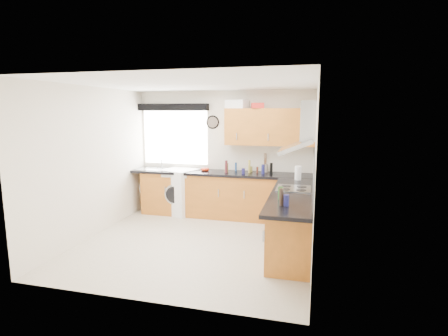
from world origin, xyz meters
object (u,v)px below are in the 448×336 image
(extractor_hood, at_px, (302,133))
(washing_machine, at_px, (180,191))
(upper_cabinets, at_px, (270,127))
(oven, at_px, (292,219))

(extractor_hood, distance_m, washing_machine, 3.05)
(extractor_hood, relative_size, washing_machine, 0.85)
(upper_cabinets, xyz_separation_m, washing_machine, (-1.82, -0.10, -1.34))
(extractor_hood, bearing_deg, washing_machine, 153.68)
(upper_cabinets, relative_size, washing_machine, 1.85)
(upper_cabinets, bearing_deg, washing_machine, -176.69)
(extractor_hood, height_order, washing_machine, extractor_hood)
(oven, xyz_separation_m, extractor_hood, (0.10, -0.00, 1.34))
(oven, distance_m, upper_cabinets, 1.99)
(extractor_hood, xyz_separation_m, upper_cabinets, (-0.65, 1.33, 0.03))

